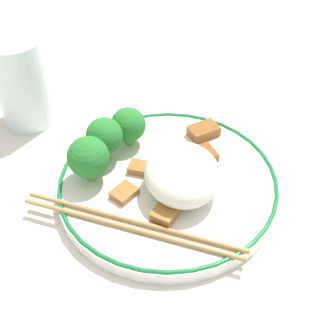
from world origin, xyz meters
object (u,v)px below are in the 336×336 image
Objects in this scene: broccoli_back_left at (128,125)px; drinking_glass at (22,82)px; broccoli_back_center at (104,136)px; broccoli_back_right at (88,157)px; plate at (168,185)px; chopsticks at (132,225)px.

drinking_glass is at bearing 53.31° from broccoli_back_left.
broccoli_back_right reaches higher than broccoli_back_center.
plate is 2.12× the size of drinking_glass.
broccoli_back_left is 0.14m from chopsticks.
chopsticks is at bearing -171.94° from broccoli_back_center.
chopsticks is 0.25m from drinking_glass.
plate is at bearing -155.11° from broccoli_back_left.
broccoli_back_left is at bearing -43.56° from broccoli_back_right.
broccoli_back_center reaches higher than chopsticks.
broccoli_back_left is at bearing -54.47° from broccoli_back_center.
plate is 0.24m from drinking_glass.
drinking_glass is (0.15, 0.07, 0.01)m from broccoli_back_right.
chopsticks is (-0.11, -0.02, -0.03)m from broccoli_back_center.
plate is 4.62× the size of broccoli_back_center.
chopsticks is (-0.13, 0.01, -0.02)m from broccoli_back_left.
drinking_glass reaches higher than broccoli_back_right.
drinking_glass reaches higher than chopsticks.
broccoli_back_left is 0.41× the size of drinking_glass.
broccoli_back_center is at bearing 125.53° from broccoli_back_left.
chopsticks is (-0.06, 0.05, 0.01)m from plate.
broccoli_back_left is at bearing 24.89° from plate.
plate is at bearing -129.36° from broccoli_back_center.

